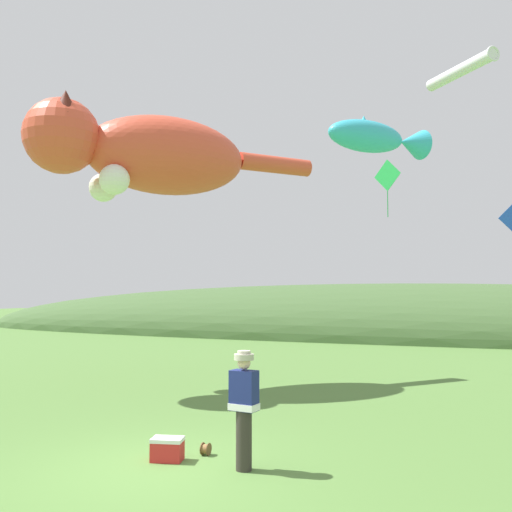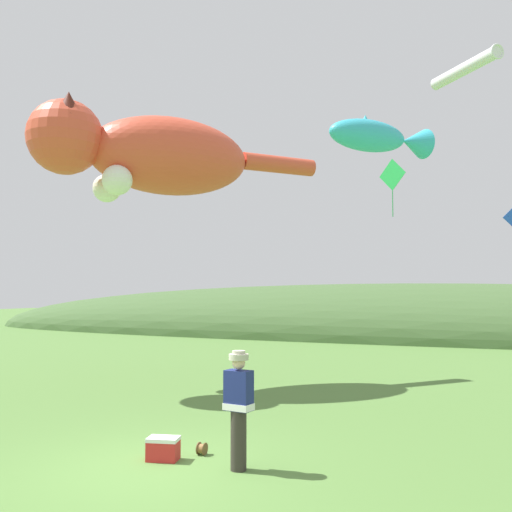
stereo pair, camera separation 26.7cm
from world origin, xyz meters
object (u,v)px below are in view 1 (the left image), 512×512
festival_attendant (244,406)px  kite_diamond_green (387,176)px  kite_giant_cat (145,154)px  picnic_cooler (167,449)px  kite_tube_streamer (461,70)px  kite_spool (206,449)px  kite_fish_windsock (376,138)px

festival_attendant → kite_diamond_green: size_ratio=0.89×
kite_diamond_green → kite_giant_cat: bearing=-135.0°
festival_attendant → picnic_cooler: bearing=179.9°
picnic_cooler → kite_tube_streamer: kite_tube_streamer is taller
kite_giant_cat → kite_diamond_green: (5.94, 5.93, 0.06)m
kite_tube_streamer → festival_attendant: bearing=-107.8°
kite_tube_streamer → kite_diamond_green: bearing=137.4°
kite_spool → kite_diamond_green: bearing=82.8°
kite_spool → kite_fish_windsock: size_ratio=0.07×
festival_attendant → kite_tube_streamer: bearing=72.2°
picnic_cooler → kite_tube_streamer: (4.32, 9.39, 8.96)m
festival_attendant → picnic_cooler: size_ratio=3.21×
kite_spool → kite_fish_windsock: kite_fish_windsock is taller
kite_giant_cat → kite_tube_streamer: size_ratio=3.10×
kite_spool → kite_tube_streamer: size_ratio=0.09×
kite_giant_cat → kite_fish_windsock: (6.48, 0.25, -0.10)m
kite_spool → kite_tube_streamer: bearing=66.4°
kite_fish_windsock → festival_attendant: bearing=-100.1°
festival_attendant → kite_spool: 1.32m
kite_fish_windsock → kite_tube_streamer: 4.74m
kite_spool → kite_tube_streamer: kite_tube_streamer is taller
kite_giant_cat → kite_spool: bearing=-49.2°
picnic_cooler → kite_giant_cat: bearing=125.5°
picnic_cooler → kite_tube_streamer: bearing=65.3°
festival_attendant → kite_giant_cat: kite_giant_cat is taller
kite_giant_cat → kite_diamond_green: kite_giant_cat is taller
festival_attendant → kite_giant_cat: bearing=133.3°
picnic_cooler → kite_fish_windsock: kite_fish_windsock is taller
kite_diamond_green → picnic_cooler: bearing=-98.9°
kite_giant_cat → kite_diamond_green: 8.39m
picnic_cooler → kite_diamond_green: kite_diamond_green is taller
kite_tube_streamer → kite_diamond_green: size_ratio=1.12×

